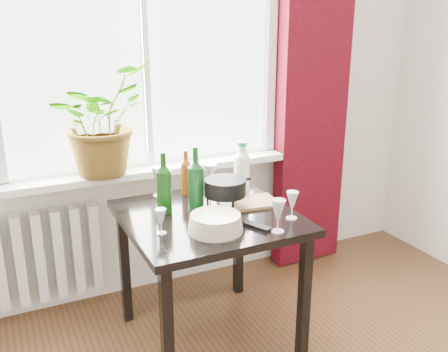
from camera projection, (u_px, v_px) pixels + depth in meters
name	position (u px, v px, depth m)	size (l,w,h in m)	color
window	(143.00, 36.00, 2.83)	(1.72, 0.08, 1.62)	white
windowsill	(153.00, 170.00, 3.01)	(1.72, 0.20, 0.04)	white
curtain	(313.00, 81.00, 3.30)	(0.50, 0.12, 2.56)	#36040C
radiator	(29.00, 259.00, 2.87)	(0.80, 0.10, 0.55)	silver
table	(208.00, 230.00, 2.59)	(0.85, 0.85, 0.74)	black
potted_plant	(100.00, 120.00, 2.78)	(0.56, 0.48, 0.62)	#447920
wine_bottle_left	(164.00, 182.00, 2.54)	(0.08, 0.08, 0.32)	#0C3C0B
wine_bottle_right	(196.00, 178.00, 2.57)	(0.08, 0.08, 0.35)	#0B3E13
bottle_amber	(186.00, 172.00, 2.82)	(0.06, 0.06, 0.26)	#7E370E
cleaning_bottle	(242.00, 167.00, 2.81)	(0.09, 0.09, 0.31)	white
wineglass_front_right	(278.00, 216.00, 2.32)	(0.07, 0.07, 0.17)	#B3BCC0
wineglass_far_right	(292.00, 205.00, 2.48)	(0.06, 0.06, 0.15)	white
wineglass_back_center	(210.00, 179.00, 2.82)	(0.08, 0.08, 0.18)	silver
wineglass_back_left	(158.00, 181.00, 2.79)	(0.07, 0.07, 0.17)	silver
wineglass_front_left	(161.00, 221.00, 2.31)	(0.05, 0.05, 0.13)	silver
plate_stack	(216.00, 223.00, 2.34)	(0.26, 0.26, 0.08)	beige
fondue_pot	(225.00, 195.00, 2.59)	(0.25, 0.22, 0.17)	black
tv_remote	(257.00, 226.00, 2.39)	(0.04, 0.15, 0.02)	black
cutting_board	(249.00, 203.00, 2.69)	(0.31, 0.20, 0.02)	#986F44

